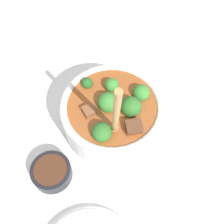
% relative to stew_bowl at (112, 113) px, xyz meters
% --- Properties ---
extents(ground_plane, '(4.00, 4.00, 0.00)m').
position_rel_stew_bowl_xyz_m(ground_plane, '(-0.00, -0.00, -0.06)').
color(ground_plane, silver).
extents(stew_bowl, '(0.22, 0.22, 0.29)m').
position_rel_stew_bowl_xyz_m(stew_bowl, '(0.00, 0.00, 0.00)').
color(stew_bowl, white).
rests_on(stew_bowl, ground_plane).
extents(condiment_bowl, '(0.08, 0.08, 0.04)m').
position_rel_stew_bowl_xyz_m(condiment_bowl, '(0.18, 0.02, -0.04)').
color(condiment_bowl, black).
rests_on(condiment_bowl, ground_plane).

